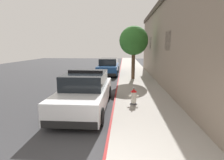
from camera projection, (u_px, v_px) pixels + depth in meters
ground_plane at (57, 84)px, 13.22m from camera, size 29.47×60.00×0.20m
sidewalk_pavement at (138, 83)px, 12.79m from camera, size 2.82×60.00×0.13m
curb_painted_edge at (118, 83)px, 12.88m from camera, size 0.08×60.00×0.13m
storefront_building at (222, 42)px, 9.73m from camera, size 6.16×24.38×5.81m
police_cruiser at (86, 92)px, 7.68m from camera, size 1.94×4.84×1.68m
parked_car_silver_ahead at (109, 67)px, 17.42m from camera, size 1.94×4.84×1.56m
fire_hydrant at (134, 97)px, 7.86m from camera, size 0.44×0.40×0.76m
street_tree at (134, 41)px, 13.77m from camera, size 2.24×2.24×4.13m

